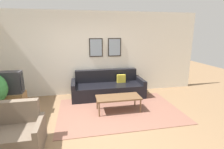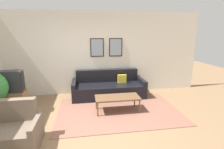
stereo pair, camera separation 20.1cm
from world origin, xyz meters
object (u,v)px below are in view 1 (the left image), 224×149
(coffee_table, at_px, (118,98))
(armchair, at_px, (16,135))
(couch, at_px, (108,88))
(tv, at_px, (9,83))

(coffee_table, bearing_deg, armchair, -152.05)
(couch, xyz_separation_m, armchair, (-2.06, -2.28, -0.01))
(coffee_table, distance_m, tv, 2.72)
(coffee_table, height_order, tv, tv)
(couch, relative_size, armchair, 2.52)
(tv, relative_size, armchair, 0.68)
(coffee_table, xyz_separation_m, tv, (-2.66, 0.31, 0.48))
(coffee_table, height_order, armchair, armchair)
(coffee_table, xyz_separation_m, armchair, (-2.13, -1.13, -0.10))
(couch, distance_m, tv, 2.78)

